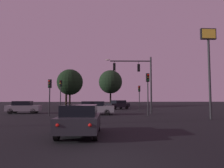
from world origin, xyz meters
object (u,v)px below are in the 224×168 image
car_crossing_left (94,108)px  tree_behind_sign (66,82)px  traffic_light_corner_right (61,89)px  traffic_light_median (148,86)px  car_crossing_right (23,107)px  traffic_light_far_side (50,90)px  store_sign_illuminated (209,53)px  traffic_signal_mast_arm (138,75)px  tree_left_far (110,82)px  car_far_lane (118,105)px  car_nearside_lane (80,119)px  tree_center_horizon (70,82)px  traffic_light_corner_left (139,93)px

car_crossing_left → tree_behind_sign: 26.03m
traffic_light_corner_right → car_crossing_left: (4.79, -5.09, -2.29)m
traffic_light_median → car_crossing_right: 15.31m
traffic_light_far_side → store_sign_illuminated: store_sign_illuminated is taller
traffic_light_far_side → car_crossing_right: (-4.11, 4.07, -1.94)m
traffic_signal_mast_arm → tree_left_far: size_ratio=0.80×
traffic_signal_mast_arm → tree_behind_sign: bearing=117.9°
car_far_lane → tree_left_far: size_ratio=0.52×
car_nearside_lane → tree_behind_sign: 38.47m
store_sign_illuminated → car_far_lane: bearing=110.8°
traffic_light_corner_right → traffic_light_median: 12.75m
tree_left_far → traffic_signal_mast_arm: bearing=-84.8°
tree_behind_sign → traffic_light_corner_right: bearing=-82.9°
traffic_light_corner_right → tree_center_horizon: bearing=92.7°
tree_behind_sign → tree_left_far: 10.32m
car_crossing_left → traffic_signal_mast_arm: bearing=10.1°
car_crossing_left → tree_behind_sign: tree_behind_sign is taller
car_nearside_lane → car_crossing_left: size_ratio=0.89×
car_crossing_left → car_far_lane: (3.74, 12.02, -0.00)m
tree_left_far → car_nearside_lane: bearing=-95.0°
tree_center_horizon → traffic_signal_mast_arm: bearing=-57.4°
tree_behind_sign → tree_center_horizon: tree_center_horizon is taller
traffic_signal_mast_arm → traffic_light_far_side: 10.42m
store_sign_illuminated → car_crossing_left: bearing=151.3°
car_crossing_left → car_crossing_right: 9.05m
traffic_light_median → car_nearside_lane: bearing=-118.9°
traffic_light_median → tree_center_horizon: tree_center_horizon is taller
store_sign_illuminated → tree_center_horizon: bearing=124.2°
tree_left_far → traffic_light_far_side: bearing=-106.0°
car_nearside_lane → car_crossing_right: same height
traffic_signal_mast_arm → traffic_light_far_side: (-9.88, -2.63, -1.98)m
traffic_light_corner_left → store_sign_illuminated: size_ratio=0.46×
tree_center_horizon → tree_behind_sign: bearing=104.9°
car_far_lane → traffic_light_far_side: bearing=-121.3°
car_crossing_right → tree_center_horizon: (3.35, 15.19, 4.28)m
car_nearside_lane → tree_left_far: size_ratio=0.48×
traffic_light_corner_right → car_far_lane: traffic_light_corner_right is taller
traffic_light_corner_right → car_far_lane: 11.22m
car_nearside_lane → store_sign_illuminated: (10.76, 7.28, 5.10)m
traffic_light_far_side → car_far_lane: (8.35, 13.70, -1.94)m
car_crossing_right → store_sign_illuminated: (19.19, -8.11, 5.10)m
car_nearside_lane → car_far_lane: same height
traffic_light_corner_right → tree_left_far: bearing=68.6°
traffic_light_corner_right → car_nearside_lane: traffic_light_corner_right is taller
car_crossing_left → store_sign_illuminated: bearing=-28.7°
car_nearside_lane → car_crossing_left: (0.29, 13.00, 0.00)m
car_crossing_right → traffic_light_median: bearing=-17.4°
car_crossing_left → car_far_lane: same height
car_crossing_left → tree_left_far: (3.07, 25.19, 4.99)m
traffic_light_median → car_far_lane: size_ratio=1.00×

